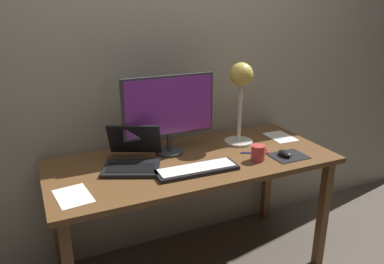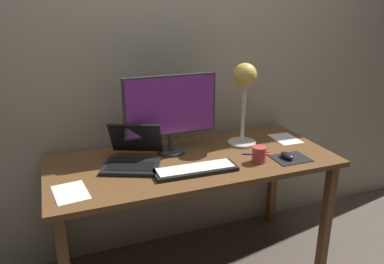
{
  "view_description": "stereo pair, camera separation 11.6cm",
  "coord_description": "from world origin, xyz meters",
  "px_view_note": "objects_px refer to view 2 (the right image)",
  "views": [
    {
      "loc": [
        -0.81,
        -1.78,
        1.58
      ],
      "look_at": [
        -0.03,
        -0.05,
        0.92
      ],
      "focal_mm": 35.32,
      "sensor_mm": 36.0,
      "label": 1
    },
    {
      "loc": [
        -0.71,
        -1.82,
        1.58
      ],
      "look_at": [
        -0.03,
        -0.05,
        0.92
      ],
      "focal_mm": 35.32,
      "sensor_mm": 36.0,
      "label": 2
    }
  ],
  "objects_px": {
    "monitor": "(170,109)",
    "pen": "(255,154)",
    "desk_lamp": "(244,87)",
    "keyboard_main": "(195,170)",
    "laptop": "(133,153)",
    "coffee_mug": "(259,154)",
    "mouse": "(287,156)"
  },
  "relations": [
    {
      "from": "monitor",
      "to": "laptop",
      "type": "relative_size",
      "value": 1.32
    },
    {
      "from": "mouse",
      "to": "pen",
      "type": "distance_m",
      "value": 0.18
    },
    {
      "from": "keyboard_main",
      "to": "monitor",
      "type": "bearing_deg",
      "value": 96.91
    },
    {
      "from": "pen",
      "to": "laptop",
      "type": "bearing_deg",
      "value": 168.22
    },
    {
      "from": "monitor",
      "to": "pen",
      "type": "xyz_separation_m",
      "value": [
        0.44,
        -0.21,
        -0.26
      ]
    },
    {
      "from": "desk_lamp",
      "to": "laptop",
      "type": "bearing_deg",
      "value": -176.28
    },
    {
      "from": "desk_lamp",
      "to": "coffee_mug",
      "type": "relative_size",
      "value": 4.5
    },
    {
      "from": "desk_lamp",
      "to": "keyboard_main",
      "type": "bearing_deg",
      "value": -146.88
    },
    {
      "from": "keyboard_main",
      "to": "laptop",
      "type": "xyz_separation_m",
      "value": [
        -0.27,
        0.23,
        0.05
      ]
    },
    {
      "from": "keyboard_main",
      "to": "pen",
      "type": "distance_m",
      "value": 0.41
    },
    {
      "from": "mouse",
      "to": "coffee_mug",
      "type": "distance_m",
      "value": 0.17
    },
    {
      "from": "desk_lamp",
      "to": "pen",
      "type": "bearing_deg",
      "value": -95.0
    },
    {
      "from": "monitor",
      "to": "coffee_mug",
      "type": "relative_size",
      "value": 4.82
    },
    {
      "from": "desk_lamp",
      "to": "pen",
      "type": "xyz_separation_m",
      "value": [
        -0.02,
        -0.19,
        -0.36
      ]
    },
    {
      "from": "desk_lamp",
      "to": "pen",
      "type": "height_order",
      "value": "desk_lamp"
    },
    {
      "from": "mouse",
      "to": "laptop",
      "type": "bearing_deg",
      "value": 162.65
    },
    {
      "from": "laptop",
      "to": "coffee_mug",
      "type": "xyz_separation_m",
      "value": [
        0.65,
        -0.24,
        -0.02
      ]
    },
    {
      "from": "laptop",
      "to": "pen",
      "type": "bearing_deg",
      "value": -11.78
    },
    {
      "from": "mouse",
      "to": "coffee_mug",
      "type": "xyz_separation_m",
      "value": [
        -0.17,
        0.02,
        0.02
      ]
    },
    {
      "from": "keyboard_main",
      "to": "pen",
      "type": "height_order",
      "value": "keyboard_main"
    },
    {
      "from": "keyboard_main",
      "to": "mouse",
      "type": "bearing_deg",
      "value": -2.92
    },
    {
      "from": "keyboard_main",
      "to": "laptop",
      "type": "height_order",
      "value": "laptop"
    },
    {
      "from": "laptop",
      "to": "desk_lamp",
      "type": "xyz_separation_m",
      "value": [
        0.69,
        0.04,
        0.3
      ]
    },
    {
      "from": "desk_lamp",
      "to": "coffee_mug",
      "type": "height_order",
      "value": "desk_lamp"
    },
    {
      "from": "monitor",
      "to": "coffee_mug",
      "type": "bearing_deg",
      "value": -36.53
    },
    {
      "from": "monitor",
      "to": "keyboard_main",
      "type": "relative_size",
      "value": 1.21
    },
    {
      "from": "coffee_mug",
      "to": "pen",
      "type": "xyz_separation_m",
      "value": [
        0.03,
        0.1,
        -0.04
      ]
    },
    {
      "from": "monitor",
      "to": "desk_lamp",
      "type": "bearing_deg",
      "value": -2.88
    },
    {
      "from": "keyboard_main",
      "to": "mouse",
      "type": "distance_m",
      "value": 0.54
    },
    {
      "from": "laptop",
      "to": "keyboard_main",
      "type": "bearing_deg",
      "value": -39.72
    },
    {
      "from": "mouse",
      "to": "coffee_mug",
      "type": "height_order",
      "value": "coffee_mug"
    },
    {
      "from": "laptop",
      "to": "monitor",
      "type": "bearing_deg",
      "value": 15.87
    }
  ]
}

